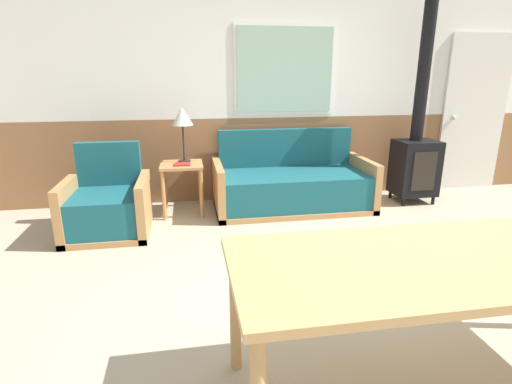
{
  "coord_description": "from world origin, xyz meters",
  "views": [
    {
      "loc": [
        -1.3,
        -2.27,
        1.55
      ],
      "look_at": [
        -0.74,
        0.96,
        0.57
      ],
      "focal_mm": 28.0,
      "sensor_mm": 36.0,
      "label": 1
    }
  ],
  "objects_px": {
    "couch": "(292,186)",
    "table_lamp": "(182,118)",
    "armchair": "(108,208)",
    "dining_table": "(463,268)",
    "side_table": "(182,174)",
    "wood_stove": "(416,149)"
  },
  "relations": [
    {
      "from": "couch",
      "to": "table_lamp",
      "type": "relative_size",
      "value": 2.98
    },
    {
      "from": "dining_table",
      "to": "wood_stove",
      "type": "relative_size",
      "value": 0.93
    },
    {
      "from": "couch",
      "to": "table_lamp",
      "type": "bearing_deg",
      "value": 175.02
    },
    {
      "from": "table_lamp",
      "to": "armchair",
      "type": "bearing_deg",
      "value": -144.59
    },
    {
      "from": "wood_stove",
      "to": "armchair",
      "type": "bearing_deg",
      "value": -173.14
    },
    {
      "from": "armchair",
      "to": "dining_table",
      "type": "distance_m",
      "value": 3.24
    },
    {
      "from": "couch",
      "to": "dining_table",
      "type": "bearing_deg",
      "value": -89.36
    },
    {
      "from": "armchair",
      "to": "couch",
      "type": "bearing_deg",
      "value": 1.85
    },
    {
      "from": "couch",
      "to": "wood_stove",
      "type": "distance_m",
      "value": 1.6
    },
    {
      "from": "couch",
      "to": "table_lamp",
      "type": "distance_m",
      "value": 1.48
    },
    {
      "from": "armchair",
      "to": "table_lamp",
      "type": "distance_m",
      "value": 1.25
    },
    {
      "from": "dining_table",
      "to": "wood_stove",
      "type": "xyz_separation_m",
      "value": [
        1.51,
        2.91,
        -0.03
      ]
    },
    {
      "from": "wood_stove",
      "to": "table_lamp",
      "type": "bearing_deg",
      "value": 177.5
    },
    {
      "from": "side_table",
      "to": "dining_table",
      "type": "relative_size",
      "value": 0.27
    },
    {
      "from": "side_table",
      "to": "table_lamp",
      "type": "relative_size",
      "value": 0.95
    },
    {
      "from": "side_table",
      "to": "table_lamp",
      "type": "bearing_deg",
      "value": 66.69
    },
    {
      "from": "couch",
      "to": "side_table",
      "type": "xyz_separation_m",
      "value": [
        -1.27,
        0.03,
        0.2
      ]
    },
    {
      "from": "armchair",
      "to": "dining_table",
      "type": "height_order",
      "value": "armchair"
    },
    {
      "from": "couch",
      "to": "dining_table",
      "type": "height_order",
      "value": "couch"
    },
    {
      "from": "couch",
      "to": "table_lamp",
      "type": "xyz_separation_m",
      "value": [
        -1.24,
        0.11,
        0.81
      ]
    },
    {
      "from": "table_lamp",
      "to": "wood_stove",
      "type": "xyz_separation_m",
      "value": [
        2.79,
        -0.12,
        -0.42
      ]
    },
    {
      "from": "side_table",
      "to": "table_lamp",
      "type": "xyz_separation_m",
      "value": [
        0.04,
        0.08,
        0.61
      ]
    }
  ]
}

